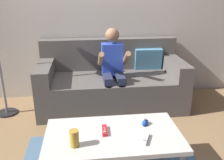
% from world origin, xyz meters
% --- Properties ---
extents(ground_plane, '(9.75, 9.75, 0.00)m').
position_xyz_m(ground_plane, '(0.00, 0.00, 0.00)').
color(ground_plane, olive).
extents(wall_back, '(4.88, 0.05, 2.50)m').
position_xyz_m(wall_back, '(0.00, 1.46, 1.25)').
color(wall_back, beige).
rests_on(wall_back, ground).
extents(couch, '(1.80, 0.80, 0.83)m').
position_xyz_m(couch, '(0.11, 1.07, 0.30)').
color(couch, '#56514C').
rests_on(couch, ground).
extents(person_seated_on_couch, '(0.36, 0.44, 1.02)m').
position_xyz_m(person_seated_on_couch, '(0.11, 0.89, 0.57)').
color(person_seated_on_couch, '#282D47').
rests_on(person_seated_on_couch, ground).
extents(coffee_table, '(1.03, 0.56, 0.41)m').
position_xyz_m(coffee_table, '(-0.04, -0.29, 0.38)').
color(coffee_table, beige).
rests_on(coffee_table, ground).
extents(game_remote_white_near_edge, '(0.09, 0.14, 0.03)m').
position_xyz_m(game_remote_white_near_edge, '(0.18, -0.40, 0.43)').
color(game_remote_white_near_edge, white).
rests_on(game_remote_white_near_edge, coffee_table).
extents(nunchuk_blue, '(0.09, 0.10, 0.05)m').
position_xyz_m(nunchuk_blue, '(0.23, -0.19, 0.43)').
color(nunchuk_blue, blue).
rests_on(nunchuk_blue, coffee_table).
extents(game_remote_red_far_corner, '(0.04, 0.14, 0.03)m').
position_xyz_m(game_remote_red_far_corner, '(-0.10, -0.26, 0.43)').
color(game_remote_red_far_corner, red).
rests_on(game_remote_red_far_corner, coffee_table).
extents(soda_can, '(0.07, 0.07, 0.12)m').
position_xyz_m(soda_can, '(-0.32, -0.41, 0.47)').
color(soda_can, '#B78C2D').
rests_on(soda_can, coffee_table).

